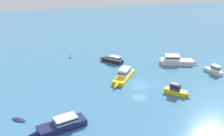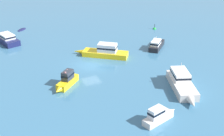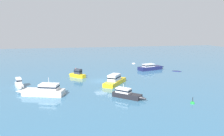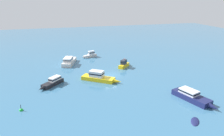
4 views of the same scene
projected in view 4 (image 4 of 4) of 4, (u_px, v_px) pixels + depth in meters
name	position (u px, v px, depth m)	size (l,w,h in m)	color
ground_plane	(110.00, 75.00, 45.36)	(160.00, 160.00, 0.00)	teal
powerboat	(53.00, 82.00, 40.14)	(4.92, 4.90, 2.14)	black
cabin_cruiser	(90.00, 55.00, 59.06)	(2.19, 4.56, 1.75)	silver
powerboat_1	(192.00, 96.00, 34.31)	(8.14, 4.06, 1.61)	#191E4C
motor_cruiser	(99.00, 77.00, 42.30)	(6.14, 7.62, 2.05)	yellow
skiff	(195.00, 122.00, 28.47)	(2.59, 2.38, 0.33)	#191E4C
powerboat_2	(124.00, 64.00, 50.58)	(3.90, 3.97, 2.11)	yellow
motor_cruiser_1	(69.00, 61.00, 53.02)	(8.38, 4.34, 3.01)	silver
channel_buoy	(21.00, 110.00, 31.27)	(0.62, 0.62, 1.27)	green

